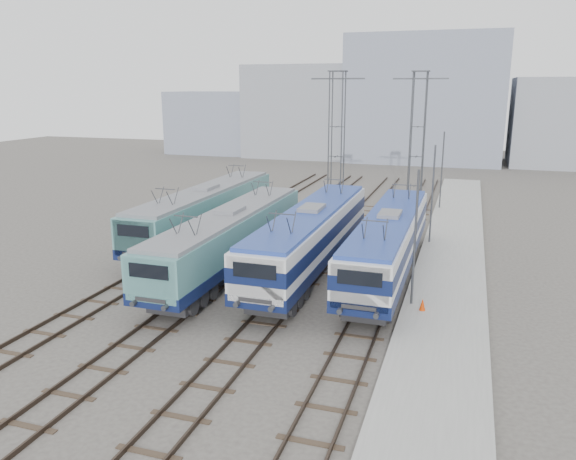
# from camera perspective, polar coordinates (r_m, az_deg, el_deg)

# --- Properties ---
(ground) EXTENTS (160.00, 160.00, 0.00)m
(ground) POSITION_cam_1_polar(r_m,az_deg,el_deg) (29.03, -5.31, -7.44)
(ground) COLOR #514C47
(platform) EXTENTS (4.00, 70.00, 0.30)m
(platform) POSITION_cam_1_polar(r_m,az_deg,el_deg) (34.40, 16.08, -4.18)
(platform) COLOR #9E9E99
(platform) RESTS_ON ground
(locomotive_far_left) EXTENTS (2.92, 18.45, 3.47)m
(locomotive_far_left) POSITION_cam_1_polar(r_m,az_deg,el_deg) (40.18, -8.42, 2.05)
(locomotive_far_left) COLOR #0F1945
(locomotive_far_left) RESTS_ON ground
(locomotive_center_left) EXTENTS (2.84, 17.97, 3.38)m
(locomotive_center_left) POSITION_cam_1_polar(r_m,az_deg,el_deg) (33.06, -5.97, -0.64)
(locomotive_center_left) COLOR #0F1945
(locomotive_center_left) RESTS_ON ground
(locomotive_center_right) EXTENTS (2.93, 18.52, 3.48)m
(locomotive_center_right) POSITION_cam_1_polar(r_m,az_deg,el_deg) (33.00, 2.31, -0.39)
(locomotive_center_right) COLOR #0F1945
(locomotive_center_right) RESTS_ON ground
(locomotive_far_right) EXTENTS (2.83, 17.86, 3.36)m
(locomotive_far_right) POSITION_cam_1_polar(r_m,az_deg,el_deg) (32.53, 10.16, -0.96)
(locomotive_far_right) COLOR #0F1945
(locomotive_far_right) RESTS_ON ground
(catenary_tower_west) EXTENTS (4.50, 1.20, 12.00)m
(catenary_tower_west) POSITION_cam_1_polar(r_m,az_deg,el_deg) (48.13, 4.95, 9.40)
(catenary_tower_west) COLOR #3F4247
(catenary_tower_west) RESTS_ON ground
(catenary_tower_east) EXTENTS (4.50, 1.20, 12.00)m
(catenary_tower_east) POSITION_cam_1_polar(r_m,az_deg,el_deg) (49.08, 13.00, 9.18)
(catenary_tower_east) COLOR #3F4247
(catenary_tower_east) RESTS_ON ground
(mast_front) EXTENTS (0.12, 0.12, 7.00)m
(mast_front) POSITION_cam_1_polar(r_m,az_deg,el_deg) (27.77, 12.76, -1.13)
(mast_front) COLOR #3F4247
(mast_front) RESTS_ON ground
(mast_mid) EXTENTS (0.12, 0.12, 7.00)m
(mast_mid) POSITION_cam_1_polar(r_m,az_deg,el_deg) (39.46, 14.44, 3.31)
(mast_mid) COLOR #3F4247
(mast_mid) RESTS_ON ground
(mast_rear) EXTENTS (0.12, 0.12, 7.00)m
(mast_rear) POSITION_cam_1_polar(r_m,az_deg,el_deg) (51.29, 15.35, 5.71)
(mast_rear) COLOR #3F4247
(mast_rear) RESTS_ON ground
(safety_cone) EXTENTS (0.30, 0.30, 0.59)m
(safety_cone) POSITION_cam_1_polar(r_m,az_deg,el_deg) (27.95, 13.50, -7.36)
(safety_cone) COLOR #D63804
(safety_cone) RESTS_ON platform
(building_west) EXTENTS (18.00, 12.00, 14.00)m
(building_west) POSITION_cam_1_polar(r_m,az_deg,el_deg) (90.28, 1.99, 11.95)
(building_west) COLOR #8D929D
(building_west) RESTS_ON ground
(building_center) EXTENTS (22.00, 14.00, 18.00)m
(building_center) POSITION_cam_1_polar(r_m,az_deg,el_deg) (87.01, 13.77, 12.79)
(building_center) COLOR gray
(building_center) RESTS_ON ground
(building_east) EXTENTS (16.00, 12.00, 12.00)m
(building_east) POSITION_cam_1_polar(r_m,az_deg,el_deg) (87.85, 26.94, 9.72)
(building_east) COLOR #8D929D
(building_east) RESTS_ON ground
(building_far_west) EXTENTS (14.00, 10.00, 10.00)m
(building_far_west) POSITION_cam_1_polar(r_m,az_deg,el_deg) (96.01, -7.40, 10.78)
(building_far_west) COLOR gray
(building_far_west) RESTS_ON ground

